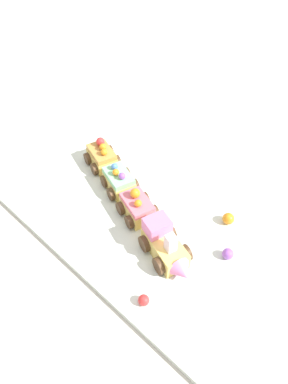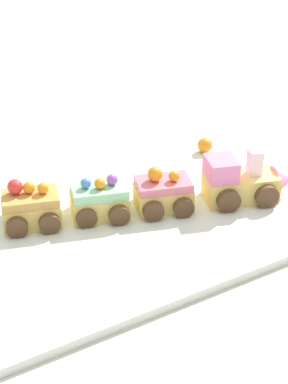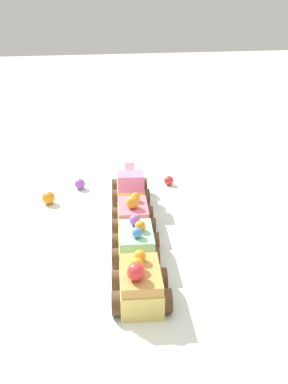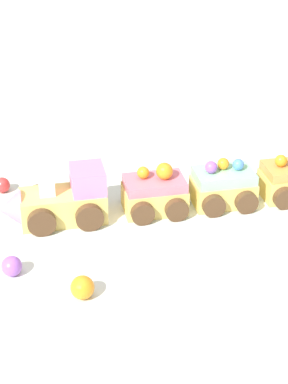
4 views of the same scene
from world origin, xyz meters
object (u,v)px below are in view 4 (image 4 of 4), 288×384
Objects in this scene: cake_car_strawberry at (155,194)px; gumball_purple at (12,266)px; cake_car_mint at (223,187)px; gumball_red at (2,185)px; cake_train_locomotive at (58,202)px; gumball_orange at (82,287)px.

gumball_purple is at bearing 29.75° from cake_car_strawberry.
cake_car_mint reaches higher than gumball_purple.
cake_car_mint is 0.28m from gumball_red.
cake_train_locomotive is 1.54× the size of cake_car_strawberry.
gumball_red is at bearing -90.46° from gumball_orange.
cake_car_strawberry reaches higher than gumball_red.
cake_train_locomotive is 5.52× the size of gumball_orange.
gumball_orange is (0.00, 0.25, 0.00)m from gumball_red.
gumball_orange is at bearing 38.13° from cake_car_mint.
cake_train_locomotive is 0.12m from gumball_purple.
cake_car_strawberry reaches higher than cake_car_mint.
gumball_orange reaches higher than gumball_purple.
cake_car_strawberry is 0.20m from gumball_purple.
gumball_purple is (0.05, 0.18, 0.00)m from gumball_red.
cake_car_strawberry is 1.00× the size of cake_car_mint.
cake_car_mint is at bearing -179.98° from cake_car_strawberry.
cake_car_mint is 0.28m from gumball_purple.
gumball_purple is at bearing 20.92° from cake_car_mint.
cake_train_locomotive is 0.15m from gumball_orange.
cake_car_mint reaches higher than gumball_red.
cake_train_locomotive reaches higher than cake_car_mint.
cake_train_locomotive is 1.54× the size of cake_car_mint.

